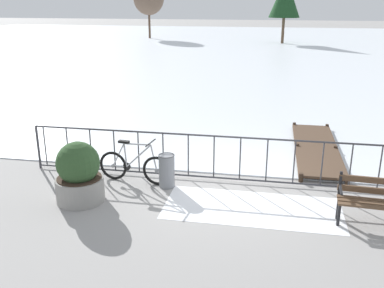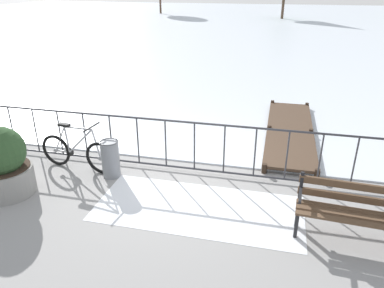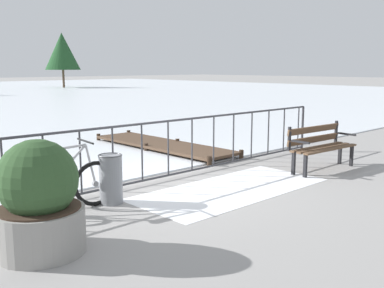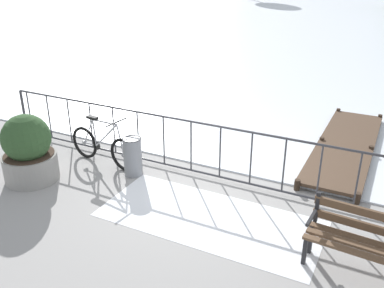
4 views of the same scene
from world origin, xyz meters
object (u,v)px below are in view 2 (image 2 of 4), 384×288
(bicycle_near_railing, at_px, (77,152))
(planter_with_shrub, at_px, (2,164))
(park_bench, at_px, (355,208))
(trash_bin, at_px, (110,159))

(bicycle_near_railing, distance_m, planter_with_shrub, 1.37)
(bicycle_near_railing, bearing_deg, planter_with_shrub, -125.49)
(bicycle_near_railing, height_order, planter_with_shrub, planter_with_shrub)
(park_bench, bearing_deg, bicycle_near_railing, 168.46)
(trash_bin, bearing_deg, bicycle_near_railing, 171.78)
(park_bench, bearing_deg, planter_with_shrub, -179.12)
(planter_with_shrub, xyz_separation_m, trash_bin, (1.54, 0.99, -0.20))
(bicycle_near_railing, bearing_deg, trash_bin, -8.22)
(bicycle_near_railing, distance_m, park_bench, 5.06)
(bicycle_near_railing, xyz_separation_m, planter_with_shrub, (-0.79, -1.10, 0.21))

